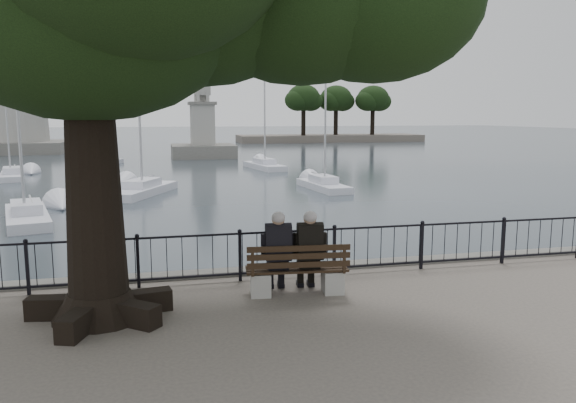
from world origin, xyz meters
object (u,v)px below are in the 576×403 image
object	(u,v)px
person_right	(309,254)
lighthouse	(13,37)
bench	(297,276)
lion_monument	(203,134)
person_left	(278,255)

from	to	relation	value
person_right	lighthouse	xyz separation A→B (m)	(-18.16, 60.52, 11.29)
bench	lighthouse	distance (m)	64.27
person_right	lighthouse	size ratio (longest dim) A/B	0.05
person_right	lion_monument	distance (m)	48.49
person_left	person_right	xyz separation A→B (m)	(0.59, -0.06, 0.00)
bench	lighthouse	xyz separation A→B (m)	(-17.92, 60.61, 11.68)
bench	person_left	xyz separation A→B (m)	(-0.34, 0.15, 0.38)
person_left	lighthouse	size ratio (longest dim) A/B	0.05
lighthouse	bench	bearing A→B (deg)	-73.53
lion_monument	bench	bearing A→B (deg)	-92.46
bench	lion_monument	world-z (taller)	lion_monument
lion_monument	lighthouse	bearing A→B (deg)	148.88
person_right	lion_monument	world-z (taller)	lion_monument
person_right	lion_monument	size ratio (longest dim) A/B	0.17
lion_monument	person_right	bearing A→B (deg)	-92.17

